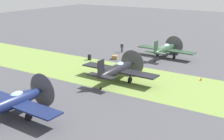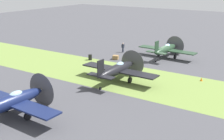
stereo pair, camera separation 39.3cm
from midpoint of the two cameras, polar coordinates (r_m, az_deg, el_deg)
The scene contains 9 objects.
ground_plane at distance 49.98m, azimuth 9.39°, elevation 2.41°, with size 160.00×160.00×0.00m, color #424247.
grass_verge at distance 39.62m, azimuth 2.27°, elevation -1.31°, with size 120.00×11.00×0.01m, color olive.
airplane_lead at distance 49.57m, azimuth 10.72°, elevation 4.01°, with size 10.07×7.96×3.59m.
airplane_wingman at distance 37.37m, azimuth 1.42°, elevation 0.12°, with size 10.72×8.51×3.83m.
airplane_trail at distance 29.22m, azimuth -18.54°, elevation -5.81°, with size 10.78×8.55×3.85m.
ground_crew_chief at distance 52.72m, azimuth 2.36°, elevation 4.43°, with size 0.38×0.58×1.73m.
fuel_drum at distance 47.87m, azimuth -4.04°, elevation 2.50°, with size 0.60×0.60×0.90m, color black.
supply_crate at distance 48.17m, azimuth 0.94°, elevation 2.48°, with size 0.90×0.90×0.64m, color olive.
runway_marker_cone at distance 39.72m, azimuth 17.28°, elevation -1.73°, with size 0.36×0.36×0.44m, color orange.
Camera 2 is at (19.26, -44.32, 12.63)m, focal length 46.97 mm.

